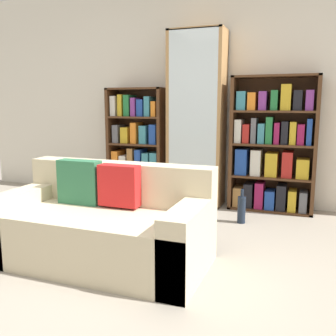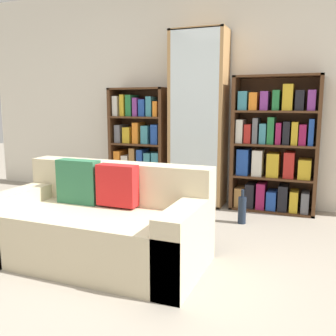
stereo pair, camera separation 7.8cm
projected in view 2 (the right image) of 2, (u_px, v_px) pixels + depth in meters
ground_plane at (110, 297)px, 2.40m from camera, size 16.00×16.00×0.00m
wall_back at (218, 93)px, 4.58m from camera, size 6.92×0.06×2.70m
couch at (102, 226)px, 2.93m from camera, size 1.61×0.81×0.77m
bookshelf_left at (140, 146)px, 4.86m from camera, size 0.75×0.32×1.42m
display_cabinet at (198, 120)px, 4.49m from camera, size 0.66×0.36×2.07m
bookshelf_right at (274, 149)px, 4.24m from camera, size 0.95×0.32×1.53m
wine_bottle at (242, 210)px, 3.85m from camera, size 0.08×0.08×0.36m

